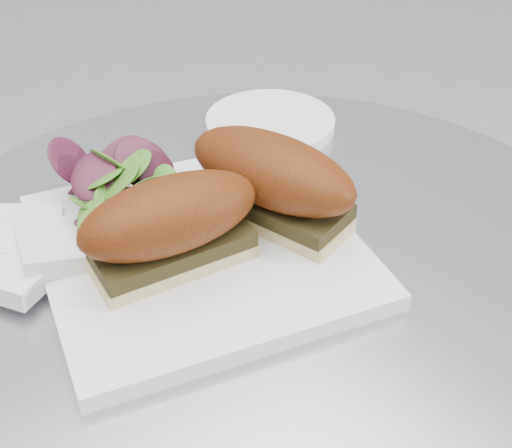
% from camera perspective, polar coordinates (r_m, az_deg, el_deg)
% --- Properties ---
extents(plate, '(0.32, 0.32, 0.02)m').
position_cam_1_polar(plate, '(0.63, -4.63, -2.01)').
color(plate, white).
rests_on(plate, table).
extents(sandwich_left, '(0.16, 0.09, 0.08)m').
position_cam_1_polar(sandwich_left, '(0.57, -6.84, 0.01)').
color(sandwich_left, beige).
rests_on(sandwich_left, plate).
extents(sandwich_right, '(0.12, 0.18, 0.08)m').
position_cam_1_polar(sandwich_right, '(0.63, 1.25, 3.66)').
color(sandwich_right, beige).
rests_on(sandwich_right, plate).
extents(salad, '(0.12, 0.12, 0.05)m').
position_cam_1_polar(salad, '(0.65, -11.79, 2.39)').
color(salad, '#4B852B').
rests_on(salad, plate).
extents(napkin, '(0.16, 0.16, 0.02)m').
position_cam_1_polar(napkin, '(0.64, -16.92, -2.62)').
color(napkin, white).
rests_on(napkin, table).
extents(saucer, '(0.15, 0.15, 0.01)m').
position_cam_1_polar(saucer, '(0.82, 1.14, 8.10)').
color(saucer, white).
rests_on(saucer, table).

